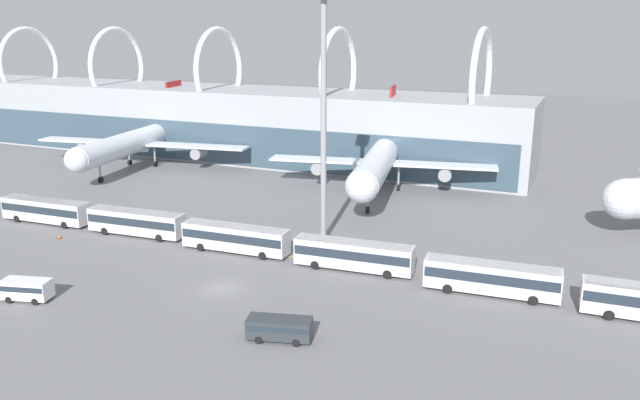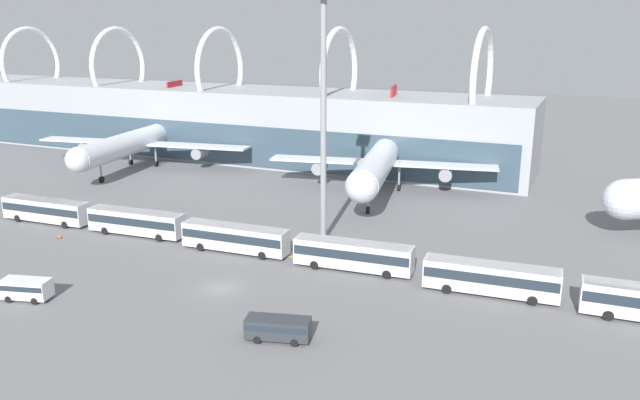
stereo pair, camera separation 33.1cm
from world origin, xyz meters
TOP-DOWN VIEW (x-y plane):
  - ground_plane at (0.00, 0.00)m, footprint 440.00×440.00m
  - terminal_building at (-51.79, 61.05)m, footprint 153.97×19.74m
  - airliner_at_gate_near at (-46.53, 44.48)m, footprint 43.69×41.70m
  - airliner_at_gate_far at (2.23, 45.30)m, footprint 37.66×41.54m
  - shuttle_bus_0 at (-34.55, 9.61)m, footprint 13.54×3.25m
  - shuttle_bus_1 at (-19.45, 10.28)m, footprint 13.57×3.46m
  - shuttle_bus_2 at (-4.35, 10.05)m, footprint 13.53×3.20m
  - shuttle_bus_3 at (10.76, 10.32)m, footprint 13.57×3.52m
  - shuttle_bus_4 at (25.86, 9.73)m, footprint 13.56×3.43m
  - service_van_foreground at (10.59, -7.39)m, footprint 5.96×3.44m
  - service_van_crossing at (-16.20, -10.17)m, footprint 5.18×3.22m
  - floodlight_mast at (3.65, 18.27)m, footprint 2.26×2.26m
  - lane_stripe_0 at (22.10, 13.70)m, footprint 6.07×1.96m
  - lane_stripe_1 at (7.42, 11.34)m, footprint 6.00×2.11m
  - lane_stripe_3 at (-0.05, 10.72)m, footprint 8.97×2.03m
  - traffic_cone_0 at (-27.86, 5.29)m, footprint 0.53×0.53m

SIDE VIEW (x-z plane):
  - ground_plane at x=0.00m, z-range 0.00..0.00m
  - lane_stripe_0 at x=22.10m, z-range 0.00..0.01m
  - lane_stripe_1 at x=7.42m, z-range 0.00..0.01m
  - lane_stripe_3 at x=-0.05m, z-range 0.00..0.01m
  - traffic_cone_0 at x=-27.86m, z-range -0.01..0.66m
  - service_van_foreground at x=10.59m, z-range 0.20..2.21m
  - service_van_crossing at x=-16.20m, z-range 0.20..2.34m
  - shuttle_bus_0 at x=-34.55m, z-range 0.29..3.61m
  - shuttle_bus_1 at x=-19.45m, z-range 0.29..3.61m
  - shuttle_bus_2 at x=-4.35m, z-range 0.29..3.61m
  - shuttle_bus_3 at x=10.76m, z-range 0.29..3.61m
  - shuttle_bus_4 at x=25.86m, z-range 0.29..3.61m
  - airliner_at_gate_near at x=-46.53m, z-range -2.39..12.89m
  - airliner_at_gate_far at x=2.23m, z-range -2.49..13.47m
  - terminal_building at x=-51.79m, z-range -5.75..20.79m
  - floodlight_mast at x=3.65m, z-range 2.02..31.99m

